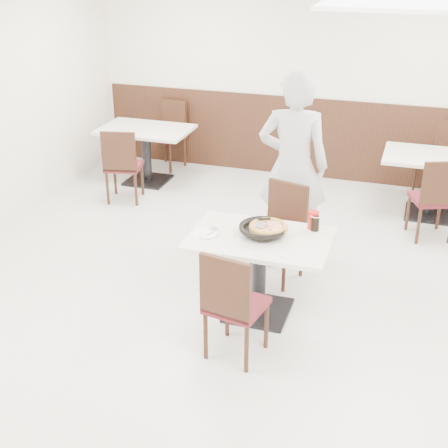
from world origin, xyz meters
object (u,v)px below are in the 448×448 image
(pizza_pan, at_px, (263,231))
(bg_chair_left_far, at_px, (167,136))
(side_plate, at_px, (208,234))
(bg_chair_right_far, at_px, (435,160))
(bg_table_left, at_px, (147,155))
(bg_chair_right_near, at_px, (432,197))
(chair_near, at_px, (237,303))
(diner_person, at_px, (293,167))
(red_cup, at_px, (313,220))
(cola_glass, at_px, (315,223))
(chair_far, at_px, (277,235))
(bg_table_right, at_px, (433,186))
(pizza, at_px, (268,228))
(bg_chair_left_near, at_px, (124,164))
(main_table, at_px, (259,275))

(pizza_pan, height_order, bg_chair_left_far, bg_chair_left_far)
(side_plate, height_order, bg_chair_right_far, bg_chair_right_far)
(bg_table_left, distance_m, bg_chair_right_near, 3.75)
(chair_near, bearing_deg, bg_chair_right_far, 80.93)
(diner_person, bearing_deg, bg_chair_right_near, -155.49)
(chair_near, bearing_deg, red_cup, 77.39)
(cola_glass, distance_m, bg_table_left, 3.67)
(chair_far, xyz_separation_m, bg_table_right, (1.40, 2.06, -0.10))
(bg_chair_right_near, xyz_separation_m, bg_chair_right_far, (0.02, 1.30, 0.00))
(red_cup, xyz_separation_m, bg_table_left, (-2.69, 2.39, -0.45))
(pizza, distance_m, side_plate, 0.52)
(diner_person, distance_m, bg_chair_left_far, 3.12)
(diner_person, xyz_separation_m, bg_chair_left_near, (-2.30, 0.79, -0.49))
(main_table, height_order, cola_glass, cola_glass)
(bg_table_left, bearing_deg, cola_glass, -41.78)
(cola_glass, height_order, bg_chair_left_far, bg_chair_left_far)
(side_plate, xyz_separation_m, red_cup, (0.83, 0.41, 0.07))
(bg_table_right, bearing_deg, cola_glass, -112.14)
(pizza_pan, height_order, bg_chair_left_near, bg_chair_left_near)
(chair_near, distance_m, diner_person, 1.92)
(main_table, height_order, bg_table_right, same)
(chair_far, bearing_deg, bg_chair_right_near, -118.24)
(chair_far, xyz_separation_m, side_plate, (-0.45, -0.74, 0.28))
(chair_far, bearing_deg, side_plate, 74.65)
(side_plate, relative_size, diner_person, 0.09)
(pizza_pan, bearing_deg, chair_near, -91.95)
(chair_far, relative_size, red_cup, 5.94)
(side_plate, height_order, red_cup, red_cup)
(cola_glass, distance_m, diner_person, 1.04)
(chair_near, bearing_deg, bg_table_right, 77.50)
(pizza, relative_size, bg_chair_left_near, 0.35)
(chair_far, height_order, cola_glass, chair_far)
(bg_chair_left_far, bearing_deg, pizza, 139.27)
(bg_chair_left_near, height_order, bg_table_right, bg_chair_left_near)
(chair_near, distance_m, bg_chair_right_near, 3.07)
(red_cup, bearing_deg, main_table, -141.61)
(chair_near, distance_m, bg_chair_right_far, 4.27)
(main_table, distance_m, chair_near, 0.65)
(pizza, distance_m, bg_table_left, 3.56)
(main_table, bearing_deg, bg_chair_right_far, 67.30)
(bg_table_right, bearing_deg, red_cup, -112.92)
(cola_glass, xyz_separation_m, diner_person, (-0.41, 0.95, 0.15))
(red_cup, relative_size, bg_chair_right_far, 0.17)
(pizza, bearing_deg, bg_chair_right_near, 56.40)
(diner_person, bearing_deg, bg_table_left, -39.97)
(diner_person, height_order, bg_table_right, diner_person)
(main_table, distance_m, bg_table_right, 3.05)
(chair_near, xyz_separation_m, side_plate, (-0.43, 0.54, 0.28))
(chair_near, bearing_deg, cola_glass, 75.34)
(bg_chair_left_near, xyz_separation_m, bg_chair_left_far, (0.04, 1.30, 0.00))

